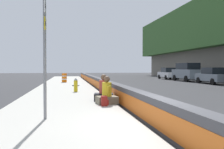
# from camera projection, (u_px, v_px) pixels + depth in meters

# --- Properties ---
(ground_plane) EXTENTS (160.00, 160.00, 0.00)m
(ground_plane) POSITION_uv_depth(u_px,v_px,m) (159.00, 129.00, 6.77)
(ground_plane) COLOR #353538
(ground_plane) RESTS_ON ground
(sidewalk_strip) EXTENTS (80.00, 4.40, 0.14)m
(sidewalk_strip) POSITION_uv_depth(u_px,v_px,m) (59.00, 131.00, 6.31)
(sidewalk_strip) COLOR #B5B2A8
(sidewalk_strip) RESTS_ON ground_plane
(jersey_barrier) EXTENTS (76.00, 0.45, 0.85)m
(jersey_barrier) POSITION_uv_depth(u_px,v_px,m) (159.00, 113.00, 6.76)
(jersey_barrier) COLOR #47474C
(jersey_barrier) RESTS_ON ground_plane
(route_sign_post) EXTENTS (0.44, 0.09, 3.60)m
(route_sign_post) POSITION_uv_depth(u_px,v_px,m) (45.00, 49.00, 7.34)
(route_sign_post) COLOR gray
(route_sign_post) RESTS_ON sidewalk_strip
(fire_hydrant) EXTENTS (0.26, 0.46, 0.88)m
(fire_hydrant) POSITION_uv_depth(u_px,v_px,m) (76.00, 85.00, 16.02)
(fire_hydrant) COLOR gold
(fire_hydrant) RESTS_ON sidewalk_strip
(seated_person_foreground) EXTENTS (0.82, 0.92, 1.17)m
(seated_person_foreground) POSITION_uv_depth(u_px,v_px,m) (107.00, 95.00, 10.58)
(seated_person_foreground) COLOR #706651
(seated_person_foreground) RESTS_ON sidewalk_strip
(seated_person_middle) EXTENTS (0.86, 0.97, 1.22)m
(seated_person_middle) POSITION_uv_depth(u_px,v_px,m) (104.00, 92.00, 11.64)
(seated_person_middle) COLOR black
(seated_person_middle) RESTS_ON sidewalk_strip
(backpack) EXTENTS (0.32, 0.28, 0.40)m
(backpack) POSITION_uv_depth(u_px,v_px,m) (104.00, 101.00, 9.97)
(backpack) COLOR maroon
(backpack) RESTS_ON sidewalk_strip
(construction_barrel) EXTENTS (0.54, 0.54, 0.95)m
(construction_barrel) POSITION_uv_depth(u_px,v_px,m) (64.00, 78.00, 26.62)
(construction_barrel) COLOR orange
(construction_barrel) RESTS_ON sidewalk_strip
(parked_car_fourth) EXTENTS (4.56, 2.06, 1.71)m
(parked_car_fourth) POSITION_uv_depth(u_px,v_px,m) (213.00, 76.00, 25.81)
(parked_car_fourth) COLOR slate
(parked_car_fourth) RESTS_ON ground_plane
(parked_car_midline) EXTENTS (4.85, 2.17, 2.28)m
(parked_car_midline) POSITION_uv_depth(u_px,v_px,m) (187.00, 72.00, 31.33)
(parked_car_midline) COLOR slate
(parked_car_midline) RESTS_ON ground_plane
(parked_car_far) EXTENTS (4.55, 2.05, 1.71)m
(parked_car_far) POSITION_uv_depth(u_px,v_px,m) (168.00, 73.00, 37.07)
(parked_car_far) COLOR silver
(parked_car_far) RESTS_ON ground_plane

